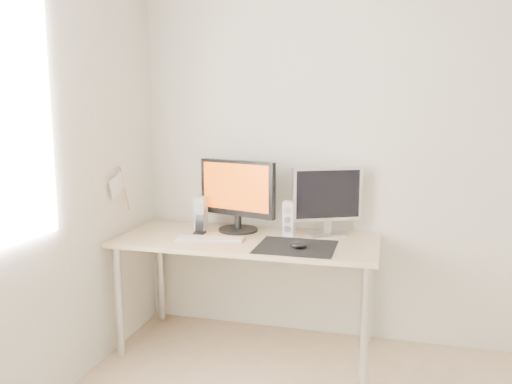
{
  "coord_description": "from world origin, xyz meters",
  "views": [
    {
      "loc": [
        -0.11,
        -1.51,
        1.5
      ],
      "look_at": [
        -0.89,
        1.44,
        1.01
      ],
      "focal_mm": 35.0,
      "sensor_mm": 36.0,
      "label": 1
    }
  ],
  "objects_px": {
    "mouse": "(299,245)",
    "main_monitor": "(237,193)",
    "desk": "(247,250)",
    "keyboard": "(210,239)",
    "speaker_right": "(289,218)",
    "speaker_left": "(201,213)",
    "phone_dock": "(200,228)",
    "second_monitor": "(327,198)"
  },
  "relations": [
    {
      "from": "desk",
      "to": "phone_dock",
      "type": "bearing_deg",
      "value": 175.47
    },
    {
      "from": "main_monitor",
      "to": "keyboard",
      "type": "bearing_deg",
      "value": -108.8
    },
    {
      "from": "speaker_left",
      "to": "speaker_right",
      "type": "bearing_deg",
      "value": -1.43
    },
    {
      "from": "mouse",
      "to": "keyboard",
      "type": "distance_m",
      "value": 0.56
    },
    {
      "from": "main_monitor",
      "to": "keyboard",
      "type": "distance_m",
      "value": 0.38
    },
    {
      "from": "mouse",
      "to": "keyboard",
      "type": "height_order",
      "value": "mouse"
    },
    {
      "from": "speaker_right",
      "to": "keyboard",
      "type": "relative_size",
      "value": 0.51
    },
    {
      "from": "mouse",
      "to": "speaker_right",
      "type": "height_order",
      "value": "speaker_right"
    },
    {
      "from": "second_monitor",
      "to": "keyboard",
      "type": "distance_m",
      "value": 0.77
    },
    {
      "from": "main_monitor",
      "to": "keyboard",
      "type": "height_order",
      "value": "main_monitor"
    },
    {
      "from": "speaker_left",
      "to": "phone_dock",
      "type": "relative_size",
      "value": 1.78
    },
    {
      "from": "desk",
      "to": "speaker_left",
      "type": "distance_m",
      "value": 0.43
    },
    {
      "from": "speaker_right",
      "to": "phone_dock",
      "type": "height_order",
      "value": "speaker_right"
    },
    {
      "from": "desk",
      "to": "keyboard",
      "type": "xyz_separation_m",
      "value": [
        -0.2,
        -0.11,
        0.09
      ]
    },
    {
      "from": "speaker_left",
      "to": "desk",
      "type": "bearing_deg",
      "value": -21.74
    },
    {
      "from": "desk",
      "to": "second_monitor",
      "type": "bearing_deg",
      "value": 23.18
    },
    {
      "from": "desk",
      "to": "main_monitor",
      "type": "distance_m",
      "value": 0.38
    },
    {
      "from": "speaker_right",
      "to": "phone_dock",
      "type": "relative_size",
      "value": 1.78
    },
    {
      "from": "second_monitor",
      "to": "main_monitor",
      "type": "bearing_deg",
      "value": -175.55
    },
    {
      "from": "mouse",
      "to": "speaker_left",
      "type": "xyz_separation_m",
      "value": [
        -0.71,
        0.31,
        0.09
      ]
    },
    {
      "from": "mouse",
      "to": "second_monitor",
      "type": "xyz_separation_m",
      "value": [
        0.11,
        0.36,
        0.22
      ]
    },
    {
      "from": "phone_dock",
      "to": "second_monitor",
      "type": "bearing_deg",
      "value": 12.35
    },
    {
      "from": "mouse",
      "to": "main_monitor",
      "type": "relative_size",
      "value": 0.18
    },
    {
      "from": "mouse",
      "to": "speaker_right",
      "type": "distance_m",
      "value": 0.33
    },
    {
      "from": "main_monitor",
      "to": "second_monitor",
      "type": "xyz_separation_m",
      "value": [
        0.58,
        0.04,
        -0.01
      ]
    },
    {
      "from": "mouse",
      "to": "second_monitor",
      "type": "relative_size",
      "value": 0.22
    },
    {
      "from": "speaker_left",
      "to": "speaker_right",
      "type": "distance_m",
      "value": 0.6
    },
    {
      "from": "second_monitor",
      "to": "phone_dock",
      "type": "height_order",
      "value": "second_monitor"
    },
    {
      "from": "speaker_right",
      "to": "keyboard",
      "type": "xyz_separation_m",
      "value": [
        -0.44,
        -0.24,
        -0.1
      ]
    },
    {
      "from": "mouse",
      "to": "main_monitor",
      "type": "height_order",
      "value": "main_monitor"
    },
    {
      "from": "speaker_right",
      "to": "mouse",
      "type": "bearing_deg",
      "value": -68.59
    },
    {
      "from": "speaker_left",
      "to": "keyboard",
      "type": "xyz_separation_m",
      "value": [
        0.16,
        -0.26,
        -0.1
      ]
    },
    {
      "from": "main_monitor",
      "to": "speaker_left",
      "type": "height_order",
      "value": "main_monitor"
    },
    {
      "from": "phone_dock",
      "to": "speaker_right",
      "type": "bearing_deg",
      "value": 10.48
    },
    {
      "from": "phone_dock",
      "to": "main_monitor",
      "type": "bearing_deg",
      "value": 30.9
    },
    {
      "from": "mouse",
      "to": "main_monitor",
      "type": "bearing_deg",
      "value": 145.45
    },
    {
      "from": "phone_dock",
      "to": "desk",
      "type": "bearing_deg",
      "value": -4.53
    },
    {
      "from": "second_monitor",
      "to": "speaker_left",
      "type": "relative_size",
      "value": 1.99
    },
    {
      "from": "desk",
      "to": "keyboard",
      "type": "bearing_deg",
      "value": -150.56
    },
    {
      "from": "speaker_right",
      "to": "keyboard",
      "type": "bearing_deg",
      "value": -150.88
    },
    {
      "from": "speaker_left",
      "to": "main_monitor",
      "type": "bearing_deg",
      "value": 2.17
    },
    {
      "from": "second_monitor",
      "to": "speaker_right",
      "type": "height_order",
      "value": "second_monitor"
    }
  ]
}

